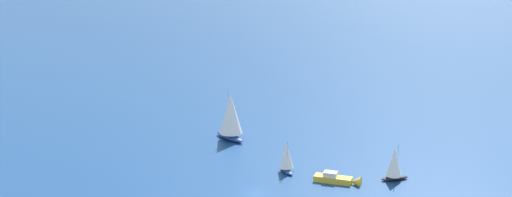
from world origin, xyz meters
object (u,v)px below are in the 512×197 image
at_px(sailboat_offshore, 231,116).
at_px(sailboat_near_centre, 394,164).
at_px(sailboat_trailing, 286,157).
at_px(motorboat_inshore, 339,179).

bearing_deg(sailboat_offshore, sailboat_near_centre, -81.80).
relative_size(sailboat_offshore, sailboat_trailing, 1.78).
bearing_deg(sailboat_trailing, sailboat_near_centre, -56.14).
distance_m(sailboat_near_centre, motorboat_inshore, 12.79).
distance_m(motorboat_inshore, sailboat_trailing, 13.80).
bearing_deg(motorboat_inshore, sailboat_trailing, 105.14).
bearing_deg(sailboat_near_centre, sailboat_trailing, 123.86).
height_order(motorboat_inshore, sailboat_trailing, sailboat_trailing).
height_order(sailboat_near_centre, motorboat_inshore, sailboat_near_centre).
height_order(motorboat_inshore, sailboat_offshore, sailboat_offshore).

